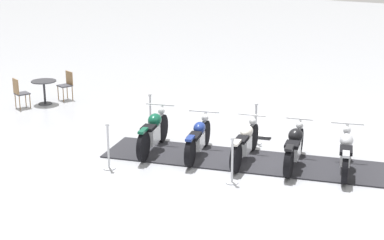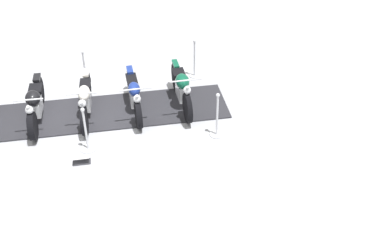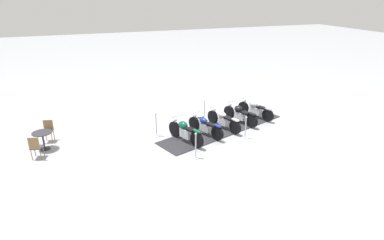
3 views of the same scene
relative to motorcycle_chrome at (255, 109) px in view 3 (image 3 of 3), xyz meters
The scene contains 15 objects.
ground_plane 2.37m from the motorcycle_chrome, 110.00° to the left, with size 80.00×80.00×0.00m, color #A8AAB2.
display_platform 2.37m from the motorcycle_chrome, 110.00° to the left, with size 6.85×1.55×0.03m, color #28282D.
motorcycle_chrome is the anchor object (origin of this frame).
motorcycle_black 1.16m from the motorcycle_chrome, 109.22° to the left, with size 2.15×0.91×0.96m.
motorcycle_cream 2.32m from the motorcycle_chrome, 109.26° to the left, with size 2.20×0.87×0.97m.
motorcycle_navy 3.49m from the motorcycle_chrome, 109.32° to the left, with size 2.07×1.04×0.96m.
motorcycle_forest 4.65m from the motorcycle_chrome, 109.14° to the left, with size 2.09×1.02×1.05m.
stanchion_left_mid 2.72m from the motorcycle_chrome, 140.46° to the left, with size 0.29×0.29×1.06m.
stanchion_right_rear 5.41m from the motorcycle_chrome, 94.76° to the left, with size 0.32×0.32×1.13m.
stanchion_right_mid 2.69m from the motorcycle_chrome, 79.10° to the left, with size 0.36×0.36×1.10m.
stanchion_left_rear 5.42m from the motorcycle_chrome, 124.26° to the left, with size 0.29×0.29×1.11m.
info_placard 2.85m from the motorcycle_chrome, 69.87° to the left, with size 0.33×0.42×0.19m.
cafe_table 10.12m from the motorcycle_chrome, 90.56° to the left, with size 0.80×0.80×0.77m.
cafe_chair_near_table 9.97m from the motorcycle_chrome, 85.95° to the left, with size 0.48×0.48×0.95m.
cafe_chair_across_table 10.39m from the motorcycle_chrome, 94.94° to the left, with size 0.49×0.49×0.96m.
Camera 3 is at (-12.88, 6.44, 6.21)m, focal length 30.39 mm.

